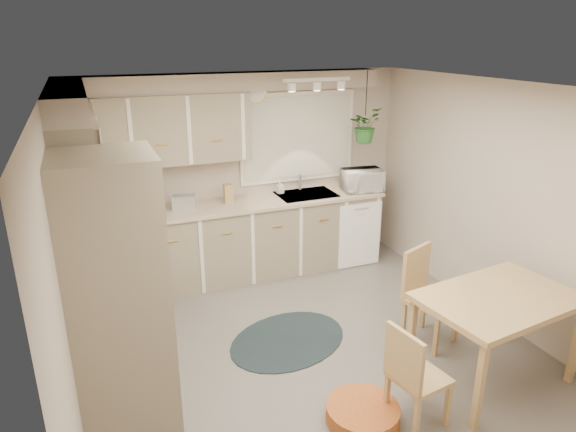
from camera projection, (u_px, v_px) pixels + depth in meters
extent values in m
plane|color=#67615A|center=(315.00, 351.00, 4.79)|extent=(4.20, 4.20, 0.00)
plane|color=white|center=(320.00, 88.00, 3.99)|extent=(4.20, 4.20, 0.00)
cube|color=#AE9F90|center=(244.00, 174.00, 6.23)|extent=(4.00, 0.04, 2.40)
cube|color=#AE9F90|center=(495.00, 374.00, 2.55)|extent=(4.00, 0.04, 2.40)
cube|color=#AE9F90|center=(65.00, 270.00, 3.69)|extent=(0.04, 4.20, 2.40)
cube|color=#AE9F90|center=(500.00, 205.00, 5.09)|extent=(0.04, 4.20, 2.40)
cube|color=gray|center=(112.00, 300.00, 4.81)|extent=(0.60, 1.85, 0.90)
cube|color=gray|center=(237.00, 242.00, 6.14)|extent=(3.60, 0.60, 0.90)
cube|color=beige|center=(107.00, 253.00, 4.65)|extent=(0.64, 1.89, 0.04)
cube|color=beige|center=(236.00, 205.00, 5.98)|extent=(3.64, 0.64, 0.04)
cube|color=gray|center=(119.00, 304.00, 3.52)|extent=(0.65, 0.65, 2.10)
cube|color=white|center=(166.00, 295.00, 3.64)|extent=(0.02, 0.56, 0.58)
cube|color=gray|center=(77.00, 154.00, 4.41)|extent=(0.35, 2.00, 0.75)
cube|color=gray|center=(158.00, 130.00, 5.51)|extent=(2.00, 0.35, 0.75)
cube|color=#AE9F90|center=(66.00, 98.00, 4.24)|extent=(0.30, 2.00, 0.20)
cube|color=#AE9F90|center=(228.00, 82.00, 5.66)|extent=(3.60, 0.30, 0.20)
cube|color=white|center=(112.00, 277.00, 4.15)|extent=(0.52, 0.58, 0.02)
cube|color=white|center=(103.00, 225.00, 3.99)|extent=(0.40, 0.60, 0.14)
cube|color=silver|center=(298.00, 137.00, 6.31)|extent=(1.40, 0.02, 1.00)
cube|color=silver|center=(298.00, 137.00, 6.32)|extent=(1.50, 0.02, 1.10)
cube|color=#A6A9AE|center=(306.00, 198.00, 6.31)|extent=(0.70, 0.48, 0.10)
cube|color=white|center=(360.00, 235.00, 6.41)|extent=(0.58, 0.02, 0.83)
cube|color=white|center=(317.00, 79.00, 5.61)|extent=(0.80, 0.04, 0.04)
cylinder|color=gold|center=(255.00, 91.00, 5.92)|extent=(0.30, 0.03, 0.30)
cube|color=tan|center=(493.00, 338.00, 4.29)|extent=(1.36, 1.00, 0.80)
cube|color=tan|center=(420.00, 374.00, 3.81)|extent=(0.44, 0.44, 0.83)
cube|color=tan|center=(432.00, 298.00, 4.81)|extent=(0.56, 0.56, 0.92)
ellipsoid|color=black|center=(288.00, 340.00, 4.96)|extent=(1.46, 1.28, 0.01)
cylinder|color=#B46724|center=(363.00, 413.00, 3.92)|extent=(0.61, 0.61, 0.13)
imported|color=white|center=(362.00, 178.00, 6.41)|extent=(0.52, 0.34, 0.33)
imported|color=white|center=(280.00, 191.00, 6.31)|extent=(0.11, 0.18, 0.08)
imported|color=#286227|center=(365.00, 129.00, 6.20)|extent=(0.52, 0.54, 0.33)
cube|color=black|center=(150.00, 201.00, 5.59)|extent=(0.20, 0.22, 0.29)
cube|color=#A6A9AE|center=(184.00, 202.00, 5.76)|extent=(0.28, 0.21, 0.16)
cube|color=tan|center=(228.00, 193.00, 5.96)|extent=(0.10, 0.10, 0.22)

